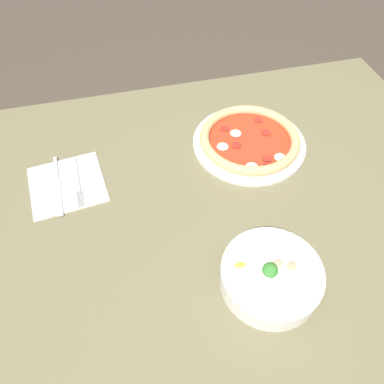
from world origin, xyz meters
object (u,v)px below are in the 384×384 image
pizza (249,140)px  bowl (271,275)px  knife (57,183)px  fork (78,181)px

pizza → bowl: 0.42m
bowl → knife: bearing=-42.6°
fork → bowl: bearing=41.6°
bowl → knife: size_ratio=1.02×
pizza → knife: bearing=2.1°
pizza → bowl: (0.10, 0.41, 0.01)m
pizza → fork: 0.47m
pizza → fork: pizza is taller
bowl → knife: bowl is taller
bowl → fork: size_ratio=1.22×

